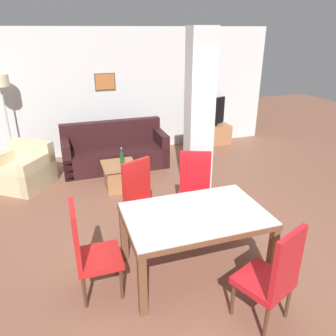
# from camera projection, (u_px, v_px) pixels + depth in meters

# --- Properties ---
(ground_plane) EXTENTS (18.00, 18.00, 0.00)m
(ground_plane) POSITION_uv_depth(u_px,v_px,m) (193.00, 269.00, 3.93)
(ground_plane) COLOR brown
(back_wall) EXTENTS (7.20, 0.09, 2.70)m
(back_wall) POSITION_uv_depth(u_px,v_px,m) (119.00, 92.00, 7.24)
(back_wall) COLOR silver
(back_wall) RESTS_ON ground_plane
(divider_pillar) EXTENTS (0.40, 0.30, 2.70)m
(divider_pillar) POSITION_uv_depth(u_px,v_px,m) (199.00, 118.00, 5.16)
(divider_pillar) COLOR silver
(divider_pillar) RESTS_ON ground_plane
(dining_table) EXTENTS (1.57, 1.01, 0.78)m
(dining_table) POSITION_uv_depth(u_px,v_px,m) (195.00, 225.00, 3.69)
(dining_table) COLOR brown
(dining_table) RESTS_ON ground_plane
(dining_chair_near_right) EXTENTS (0.60, 0.60, 1.09)m
(dining_chair_near_right) POSITION_uv_depth(u_px,v_px,m) (273.00, 275.00, 3.01)
(dining_chair_near_right) COLOR red
(dining_chair_near_right) RESTS_ON ground_plane
(dining_chair_far_left) EXTENTS (0.61, 0.61, 1.09)m
(dining_chair_far_left) POSITION_uv_depth(u_px,v_px,m) (142.00, 199.00, 4.35)
(dining_chair_far_left) COLOR red
(dining_chair_far_left) RESTS_ON ground_plane
(dining_chair_far_right) EXTENTS (0.60, 0.60, 1.09)m
(dining_chair_far_right) POSITION_uv_depth(u_px,v_px,m) (195.00, 188.00, 4.64)
(dining_chair_far_right) COLOR red
(dining_chair_far_right) RESTS_ON ground_plane
(dining_chair_head_left) EXTENTS (0.46, 0.46, 1.09)m
(dining_chair_head_left) POSITION_uv_depth(u_px,v_px,m) (89.00, 249.00, 3.36)
(dining_chair_head_left) COLOR red
(dining_chair_head_left) RESTS_ON ground_plane
(sofa) EXTENTS (2.07, 0.85, 0.90)m
(sofa) POSITION_uv_depth(u_px,v_px,m) (115.00, 152.00, 6.74)
(sofa) COLOR black
(sofa) RESTS_ON ground_plane
(armchair) EXTENTS (1.21, 1.20, 0.77)m
(armchair) POSITION_uv_depth(u_px,v_px,m) (23.00, 171.00, 5.92)
(armchair) COLOR beige
(armchair) RESTS_ON ground_plane
(coffee_table) EXTENTS (0.58, 0.60, 0.46)m
(coffee_table) POSITION_uv_depth(u_px,v_px,m) (120.00, 176.00, 5.85)
(coffee_table) COLOR #9E6D43
(coffee_table) RESTS_ON ground_plane
(bottle) EXTENTS (0.06, 0.06, 0.30)m
(bottle) POSITION_uv_depth(u_px,v_px,m) (122.00, 158.00, 5.74)
(bottle) COLOR #194C23
(bottle) RESTS_ON coffee_table
(tv_stand) EXTENTS (1.06, 0.40, 0.47)m
(tv_stand) POSITION_uv_depth(u_px,v_px,m) (209.00, 135.00, 8.06)
(tv_stand) COLOR #A86F46
(tv_stand) RESTS_ON ground_plane
(tv_screen) EXTENTS (0.90, 0.36, 0.66)m
(tv_screen) POSITION_uv_depth(u_px,v_px,m) (210.00, 113.00, 7.84)
(tv_screen) COLOR black
(tv_screen) RESTS_ON tv_stand
(floor_lamp) EXTENTS (0.34, 0.34, 1.88)m
(floor_lamp) POSITION_uv_depth(u_px,v_px,m) (1.00, 90.00, 6.12)
(floor_lamp) COLOR #B7B7BC
(floor_lamp) RESTS_ON ground_plane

